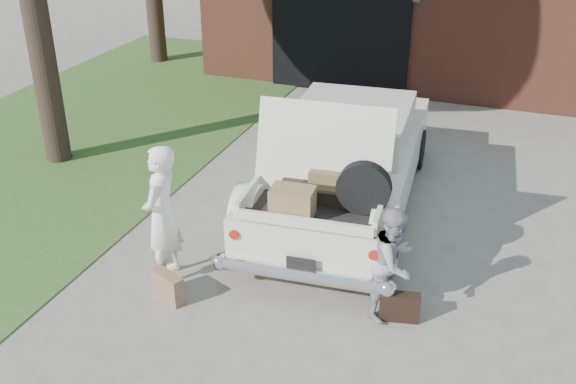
% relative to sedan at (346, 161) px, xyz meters
% --- Properties ---
extents(ground, '(90.00, 90.00, 0.00)m').
position_rel_sedan_xyz_m(ground, '(-0.25, -2.46, -0.79)').
color(ground, gray).
rests_on(ground, ground).
extents(grass_strip, '(6.00, 16.00, 0.02)m').
position_rel_sedan_xyz_m(grass_strip, '(-5.75, 0.54, -0.78)').
color(grass_strip, '#2D4C1E').
rests_on(grass_strip, ground).
extents(sedan, '(2.49, 5.54, 2.20)m').
position_rel_sedan_xyz_m(sedan, '(0.00, 0.00, 0.00)').
color(sedan, beige).
rests_on(sedan, ground).
extents(woman_left, '(0.52, 0.73, 1.86)m').
position_rel_sedan_xyz_m(woman_left, '(-1.63, -2.69, 0.14)').
color(woman_left, white).
rests_on(woman_left, ground).
extents(woman_right, '(0.71, 0.81, 1.41)m').
position_rel_sedan_xyz_m(woman_right, '(1.29, -2.42, -0.09)').
color(woman_right, gray).
rests_on(woman_right, ground).
extents(suitcase_left, '(0.50, 0.33, 0.37)m').
position_rel_sedan_xyz_m(suitcase_left, '(-1.37, -3.12, -0.61)').
color(suitcase_left, '#8D6647').
rests_on(suitcase_left, ground).
extents(suitcase_right, '(0.49, 0.25, 0.37)m').
position_rel_sedan_xyz_m(suitcase_right, '(1.41, -2.53, -0.61)').
color(suitcase_right, black).
rests_on(suitcase_right, ground).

